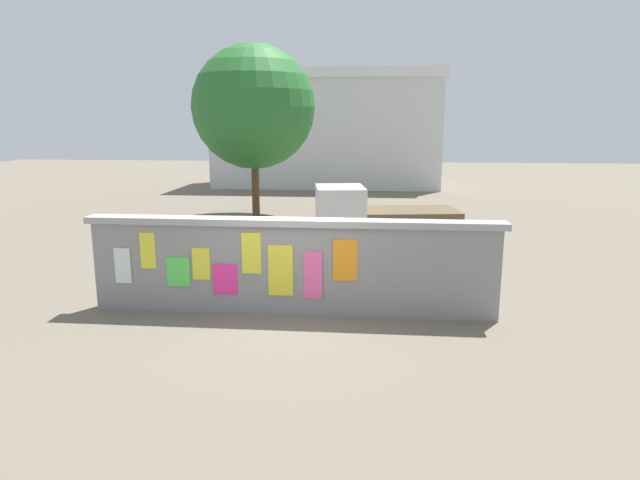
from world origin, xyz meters
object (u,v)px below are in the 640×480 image
Objects in this scene: motorcycle at (269,256)px; bicycle_near at (334,278)px; person_walking at (142,243)px; tree_roadside at (254,107)px; auto_rickshaw_truck at (378,223)px.

motorcycle is 1.12× the size of bicycle_near.
tree_roadside is (0.51, 9.12, 2.95)m from person_walking.
auto_rickshaw_truck is 2.33× the size of person_walking.
auto_rickshaw_truck is 2.22× the size of bicycle_near.
tree_roadside reaches higher than bicycle_near.
auto_rickshaw_truck is 5.90m from person_walking.
motorcycle is at bearing 139.00° from bicycle_near.
bicycle_near is at bearing -69.11° from tree_roadside.
person_walking is (-4.03, 0.12, 0.62)m from bicycle_near.
auto_rickshaw_truck is at bearing 38.27° from motorcycle.
tree_roadside is (-1.95, 7.86, 3.47)m from motorcycle.
bicycle_near reaches higher than motorcycle.
tree_roadside reaches higher than motorcycle.
auto_rickshaw_truck reaches higher than person_walking.
auto_rickshaw_truck reaches higher than bicycle_near.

